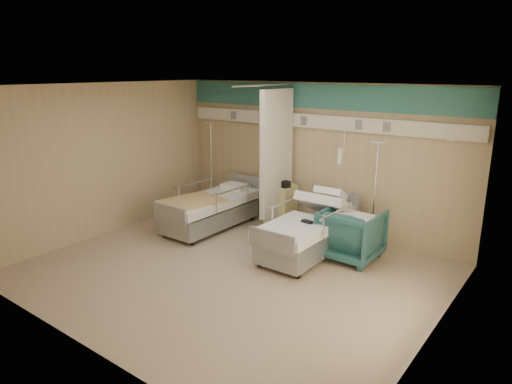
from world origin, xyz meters
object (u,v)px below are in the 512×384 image
at_px(iv_stand_left, 212,194).
at_px(iv_stand_right, 372,226).
at_px(bedside_cabinet, 281,206).
at_px(visitor_armchair, 351,234).
at_px(bed_left, 211,213).
at_px(bed_right, 308,237).

bearing_deg(iv_stand_left, iv_stand_right, 3.13).
height_order(bedside_cabinet, iv_stand_left, iv_stand_left).
bearing_deg(visitor_armchair, iv_stand_left, -7.91).
bearing_deg(iv_stand_right, bed_left, -161.44).
height_order(bed_right, visitor_armchair, visitor_armchair).
bearing_deg(bed_right, bed_left, 180.00).
bearing_deg(bed_right, iv_stand_left, 164.68).
xyz_separation_m(bedside_cabinet, iv_stand_left, (-1.71, -0.12, -0.02)).
distance_m(bed_left, bedside_cabinet, 1.39).
distance_m(bed_right, iv_stand_left, 2.97).
bearing_deg(iv_stand_left, bed_left, -49.86).
bearing_deg(visitor_armchair, bed_left, 5.86).
bearing_deg(iv_stand_right, visitor_armchair, -95.54).
bearing_deg(iv_stand_left, bed_right, -15.32).
relative_size(bed_right, visitor_armchair, 2.33).
height_order(bed_right, iv_stand_left, iv_stand_left).
distance_m(bed_right, visitor_armchair, 0.71).
distance_m(bed_right, iv_stand_right, 1.22).
xyz_separation_m(bed_right, iv_stand_left, (-2.86, 0.78, 0.09)).
relative_size(bed_left, visitor_armchair, 2.33).
relative_size(bed_right, bedside_cabinet, 2.54).
xyz_separation_m(visitor_armchair, iv_stand_right, (0.07, 0.70, -0.04)).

